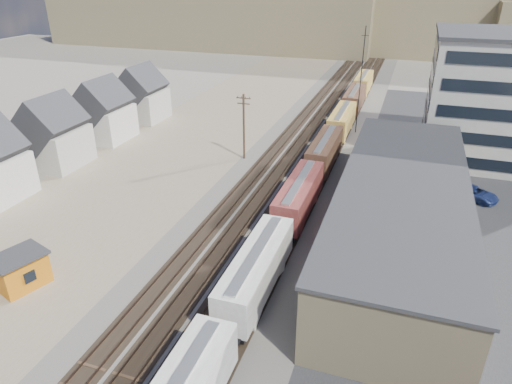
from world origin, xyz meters
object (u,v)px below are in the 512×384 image
(utility_pole_north, at_px, (244,125))
(maintenance_shed, at_px, (21,270))
(parked_car_blue, at_px, (474,193))
(freight_train, at_px, (313,171))

(utility_pole_north, distance_m, maintenance_shed, 36.98)
(maintenance_shed, relative_size, parked_car_blue, 0.92)
(freight_train, distance_m, maintenance_shed, 35.05)
(maintenance_shed, bearing_deg, freight_train, 53.67)
(maintenance_shed, xyz_separation_m, parked_car_blue, (40.62, 32.32, -0.87))
(utility_pole_north, xyz_separation_m, parked_car_blue, (32.17, -3.50, -4.48))
(parked_car_blue, bearing_deg, maintenance_shed, 159.56)
(utility_pole_north, relative_size, maintenance_shed, 1.86)
(utility_pole_north, bearing_deg, parked_car_blue, -6.20)
(freight_train, relative_size, utility_pole_north, 11.97)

